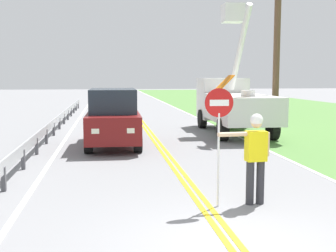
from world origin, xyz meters
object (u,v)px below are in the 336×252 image
flagger_worker (255,153)px  oncoming_suv_nearest (113,117)px  stop_sign_paddle (219,120)px  utility_bucket_truck (232,101)px  utility_pole_near (277,34)px

flagger_worker → oncoming_suv_nearest: oncoming_suv_nearest is taller
stop_sign_paddle → utility_bucket_truck: size_ratio=0.34×
flagger_worker → utility_bucket_truck: bearing=76.0°
oncoming_suv_nearest → utility_pole_near: 7.99m
oncoming_suv_nearest → utility_pole_near: (7.00, 2.01, 3.27)m
utility_pole_near → stop_sign_paddle: bearing=-117.5°
stop_sign_paddle → utility_bucket_truck: utility_bucket_truck is taller
utility_pole_near → flagger_worker: bearing=-113.9°
stop_sign_paddle → oncoming_suv_nearest: (-1.93, 7.74, -0.65)m
utility_bucket_truck → oncoming_suv_nearest: (-5.42, -3.20, -0.36)m
flagger_worker → stop_sign_paddle: (-0.77, -0.05, 0.66)m
stop_sign_paddle → utility_bucket_truck: (3.49, 10.94, -0.28)m
utility_bucket_truck → stop_sign_paddle: bearing=-107.7°
stop_sign_paddle → oncoming_suv_nearest: stop_sign_paddle is taller
stop_sign_paddle → utility_pole_near: (5.07, 9.76, 2.62)m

